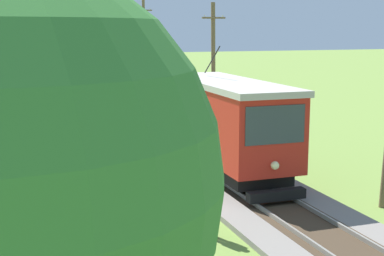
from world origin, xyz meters
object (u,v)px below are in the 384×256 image
(utility_pole_mid, at_px, (213,65))
(tree_left_far, at_px, (1,182))
(track_worker, at_px, (213,204))
(freight_car, at_px, (105,80))
(utility_pole_far, at_px, (144,47))
(red_tram, at_px, (227,123))

(utility_pole_mid, height_order, tree_left_far, utility_pole_mid)
(utility_pole_mid, xyz_separation_m, track_worker, (-6.27, -16.11, -2.72))
(freight_car, height_order, utility_pole_far, utility_pole_far)
(utility_pole_far, height_order, track_worker, utility_pole_far)
(utility_pole_far, xyz_separation_m, track_worker, (-6.27, -32.03, -3.22))
(red_tram, relative_size, tree_left_far, 1.29)
(freight_car, distance_m, utility_pole_far, 4.37)
(utility_pole_mid, height_order, track_worker, utility_pole_mid)
(freight_car, relative_size, track_worker, 2.91)
(utility_pole_mid, height_order, utility_pole_far, utility_pole_far)
(freight_car, bearing_deg, tree_left_far, -101.90)
(red_tram, height_order, freight_car, red_tram)
(red_tram, relative_size, track_worker, 4.79)
(red_tram, xyz_separation_m, tree_left_far, (-8.30, -13.55, 2.00))
(utility_pole_mid, relative_size, tree_left_far, 1.09)
(red_tram, relative_size, utility_pole_mid, 1.18)
(red_tram, bearing_deg, tree_left_far, -121.49)
(utility_pole_mid, distance_m, tree_left_far, 26.63)
(red_tram, bearing_deg, utility_pole_far, 82.52)
(red_tram, height_order, track_worker, red_tram)
(utility_pole_far, distance_m, tree_left_far, 41.52)
(utility_pole_mid, bearing_deg, tree_left_far, -116.18)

